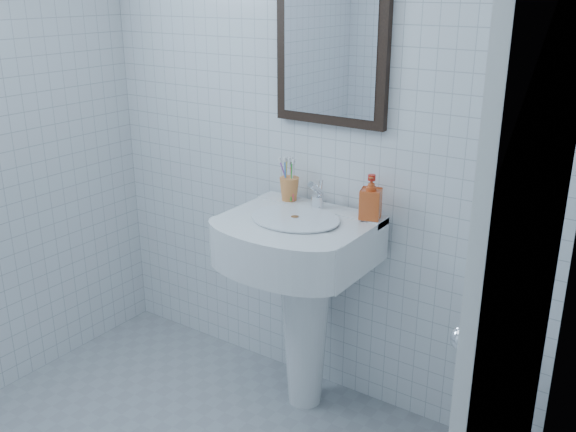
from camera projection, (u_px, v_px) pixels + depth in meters
The scene contains 10 objects.
wall_back at pixel (308, 118), 2.70m from camera, with size 2.20×0.02×2.50m, color silver.
wall_right at pixel (460, 288), 1.19m from camera, with size 0.02×2.40×2.50m, color silver.
washbasin at pixel (303, 280), 2.69m from camera, with size 0.59×0.43×0.91m.
faucet at pixel (317, 196), 2.66m from camera, with size 0.05×0.11×0.13m.
toothbrush_cup at pixel (289, 189), 2.76m from camera, with size 0.08×0.08×0.10m, color orange, non-canonical shape.
soap_dispenser at pixel (371, 197), 2.53m from camera, with size 0.08×0.08×0.18m, color red.
wall_mirror at pixel (331, 46), 2.52m from camera, with size 0.50×0.04×0.62m.
bathroom_door at pixel (517, 295), 1.71m from camera, with size 0.04×0.80×2.00m, color silver.
towel_ring at pixel (527, 258), 1.82m from camera, with size 0.18×0.18×0.01m, color silver.
hand_towel at pixel (512, 312), 1.89m from camera, with size 0.03×0.16×0.38m, color white.
Camera 1 is at (1.44, -1.06, 1.78)m, focal length 40.00 mm.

